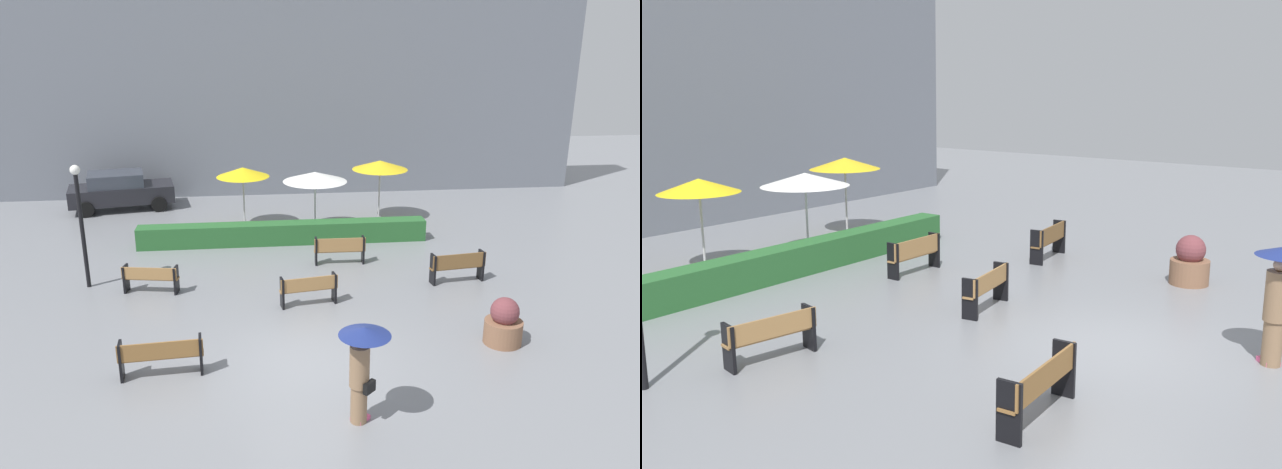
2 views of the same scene
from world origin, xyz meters
TOP-DOWN VIEW (x-y plane):
  - ground_plane at (0.00, 0.00)m, footprint 60.00×60.00m
  - bench_back_row at (1.68, 6.12)m, footprint 1.64×0.36m
  - bench_mid_center at (0.40, 3.06)m, footprint 1.61×0.57m
  - bench_far_left at (-4.00, 4.41)m, footprint 1.62×0.64m
  - bench_near_left at (-3.10, -0.27)m, footprint 1.81×0.49m
  - bench_far_right at (4.94, 4.21)m, footprint 1.69×0.55m
  - pedestrian_with_umbrella at (0.87, -2.38)m, footprint 0.98×0.98m
  - planter_pot at (4.81, 0.39)m, footprint 0.90×0.90m
  - lamp_post at (-5.89, 5.08)m, footprint 0.28×0.28m
  - patio_umbrella_yellow at (-1.37, 10.40)m, footprint 1.97×1.97m
  - patio_umbrella_white at (1.25, 9.58)m, footprint 2.35×2.35m
  - patio_umbrella_yellow_far at (3.92, 10.86)m, footprint 2.16×2.16m
  - hedge_strip at (0.01, 8.40)m, footprint 10.09×0.70m
  - building_facade at (0.00, 16.00)m, footprint 28.00×1.20m
  - parked_car at (-6.53, 13.63)m, footprint 4.46×2.60m

SIDE VIEW (x-z plane):
  - ground_plane at x=0.00m, z-range 0.00..0.00m
  - hedge_strip at x=0.01m, z-range 0.00..0.75m
  - bench_far_left at x=-4.00m, z-range 0.07..0.87m
  - planter_pot at x=4.81m, z-range -0.08..1.08m
  - bench_mid_center at x=0.40m, z-range 0.08..0.92m
  - bench_near_left at x=-3.10m, z-range 0.08..0.95m
  - bench_back_row at x=1.68m, z-range 0.08..0.97m
  - bench_far_right at x=4.94m, z-range 0.08..1.00m
  - parked_car at x=-6.53m, z-range 0.03..1.60m
  - pedestrian_with_umbrella at x=0.87m, z-range 0.30..2.32m
  - patio_umbrella_white at x=1.25m, z-range 0.96..3.24m
  - patio_umbrella_yellow at x=-1.37m, z-range 0.99..3.33m
  - patio_umbrella_yellow_far at x=3.92m, z-range 1.02..3.41m
  - lamp_post at x=-5.89m, z-range 0.43..4.06m
  - building_facade at x=0.00m, z-range 0.00..9.22m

